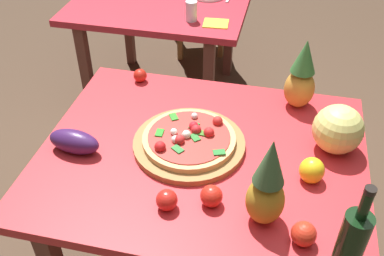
# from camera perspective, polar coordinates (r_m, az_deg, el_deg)

# --- Properties ---
(display_table) EXTENTS (1.21, 0.98, 0.73)m
(display_table) POSITION_cam_1_polar(r_m,az_deg,el_deg) (1.73, 1.25, -5.12)
(display_table) COLOR brown
(display_table) RESTS_ON ground_plane
(background_table) EXTENTS (1.08, 0.88, 0.73)m
(background_table) POSITION_cam_1_polar(r_m,az_deg,el_deg) (2.95, -3.90, 14.45)
(background_table) COLOR brown
(background_table) RESTS_ON ground_plane
(pizza_board) EXTENTS (0.43, 0.43, 0.02)m
(pizza_board) POSITION_cam_1_polar(r_m,az_deg,el_deg) (1.69, -0.38, -2.03)
(pizza_board) COLOR olive
(pizza_board) RESTS_ON display_table
(pizza) EXTENTS (0.35, 0.35, 0.06)m
(pizza) POSITION_cam_1_polar(r_m,az_deg,el_deg) (1.67, -0.37, -1.28)
(pizza) COLOR #DFA969
(pizza) RESTS_ON pizza_board
(wine_bottle) EXTENTS (0.08, 0.08, 0.35)m
(wine_bottle) POSITION_cam_1_polar(r_m,az_deg,el_deg) (1.30, 19.64, -13.90)
(wine_bottle) COLOR black
(wine_bottle) RESTS_ON display_table
(pineapple_left) EXTENTS (0.13, 0.13, 0.31)m
(pineapple_left) POSITION_cam_1_polar(r_m,az_deg,el_deg) (1.89, 13.80, 6.27)
(pineapple_left) COLOR gold
(pineapple_left) RESTS_ON display_table
(pineapple_right) EXTENTS (0.12, 0.12, 0.33)m
(pineapple_right) POSITION_cam_1_polar(r_m,az_deg,el_deg) (1.36, 9.59, -7.41)
(pineapple_right) COLOR #B28A26
(pineapple_right) RESTS_ON display_table
(melon) EXTENTS (0.19, 0.19, 0.19)m
(melon) POSITION_cam_1_polar(r_m,az_deg,el_deg) (1.72, 18.17, -0.15)
(melon) COLOR #DCDB76
(melon) RESTS_ON display_table
(bell_pepper) EXTENTS (0.09, 0.09, 0.10)m
(bell_pepper) POSITION_cam_1_polar(r_m,az_deg,el_deg) (1.59, 15.08, -5.26)
(bell_pepper) COLOR yellow
(bell_pepper) RESTS_ON display_table
(eggplant) EXTENTS (0.21, 0.11, 0.09)m
(eggplant) POSITION_cam_1_polar(r_m,az_deg,el_deg) (1.71, -14.84, -1.68)
(eggplant) COLOR #3E1E53
(eggplant) RESTS_ON display_table
(tomato_by_bottle) EXTENTS (0.07, 0.07, 0.07)m
(tomato_by_bottle) POSITION_cam_1_polar(r_m,az_deg,el_deg) (1.47, 2.50, -8.69)
(tomato_by_bottle) COLOR red
(tomato_by_bottle) RESTS_ON display_table
(tomato_at_corner) EXTENTS (0.07, 0.07, 0.07)m
(tomato_at_corner) POSITION_cam_1_polar(r_m,az_deg,el_deg) (1.46, -3.25, -9.19)
(tomato_at_corner) COLOR red
(tomato_at_corner) RESTS_ON display_table
(tomato_beside_pepper) EXTENTS (0.06, 0.06, 0.06)m
(tomato_beside_pepper) POSITION_cam_1_polar(r_m,az_deg,el_deg) (2.06, -6.66, 6.70)
(tomato_beside_pepper) COLOR red
(tomato_beside_pepper) RESTS_ON display_table
(tomato_near_board) EXTENTS (0.08, 0.08, 0.08)m
(tomato_near_board) POSITION_cam_1_polar(r_m,az_deg,el_deg) (1.41, 14.11, -13.00)
(tomato_near_board) COLOR red
(tomato_near_board) RESTS_ON display_table
(drinking_glass_water) EXTENTS (0.07, 0.07, 0.11)m
(drinking_glass_water) POSITION_cam_1_polar(r_m,az_deg,el_deg) (2.60, -0.08, 14.76)
(drinking_glass_water) COLOR silver
(drinking_glass_water) RESTS_ON background_table
(napkin_folded) EXTENTS (0.15, 0.13, 0.01)m
(napkin_folded) POSITION_cam_1_polar(r_m,az_deg,el_deg) (2.59, 3.07, 13.23)
(napkin_folded) COLOR yellow
(napkin_folded) RESTS_ON background_table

